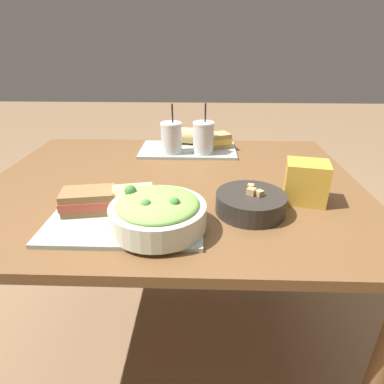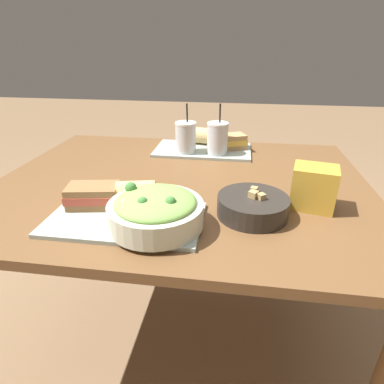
% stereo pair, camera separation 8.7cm
% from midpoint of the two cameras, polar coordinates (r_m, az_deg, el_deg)
% --- Properties ---
extents(ground_plane, '(12.00, 12.00, 0.00)m').
position_cam_midpoint_polar(ground_plane, '(1.62, -4.35, -24.08)').
color(ground_plane, '#846647').
extents(dining_table, '(1.32, 1.03, 0.78)m').
position_cam_midpoint_polar(dining_table, '(1.19, -5.42, -2.35)').
color(dining_table, brown).
rests_on(dining_table, ground_plane).
extents(tray_near, '(0.43, 0.24, 0.01)m').
position_cam_midpoint_polar(tray_near, '(0.90, -14.56, -5.43)').
color(tray_near, '#99A89E').
rests_on(tray_near, dining_table).
extents(tray_far, '(0.43, 0.24, 0.01)m').
position_cam_midpoint_polar(tray_far, '(1.46, -2.42, 7.49)').
color(tray_far, '#99A89E').
rests_on(tray_far, dining_table).
extents(salad_bowl, '(0.25, 0.25, 0.10)m').
position_cam_midpoint_polar(salad_bowl, '(0.84, -9.12, -3.55)').
color(salad_bowl, beige).
rests_on(salad_bowl, tray_near).
extents(soup_bowl, '(0.20, 0.20, 0.08)m').
position_cam_midpoint_polar(soup_bowl, '(0.93, 7.78, -1.90)').
color(soup_bowl, '#2D2823').
rests_on(soup_bowl, dining_table).
extents(sandwich_near, '(0.17, 0.11, 0.06)m').
position_cam_midpoint_polar(sandwich_near, '(0.97, -20.36, -1.52)').
color(sandwich_near, olive).
rests_on(sandwich_near, tray_near).
extents(baguette_near, '(0.13, 0.10, 0.07)m').
position_cam_midpoint_polar(baguette_near, '(0.95, -12.87, -0.77)').
color(baguette_near, tan).
rests_on(baguette_near, tray_near).
extents(sandwich_far, '(0.16, 0.13, 0.06)m').
position_cam_midpoint_polar(sandwich_far, '(1.46, 2.24, 9.06)').
color(sandwich_far, tan).
rests_on(sandwich_far, tray_far).
extents(baguette_far, '(0.10, 0.09, 0.07)m').
position_cam_midpoint_polar(baguette_far, '(1.52, -2.44, 9.94)').
color(baguette_far, tan).
rests_on(baguette_far, tray_far).
extents(drink_cup_dark, '(0.09, 0.09, 0.21)m').
position_cam_midpoint_polar(drink_cup_dark, '(1.39, -5.49, 9.38)').
color(drink_cup_dark, silver).
rests_on(drink_cup_dark, tray_far).
extents(drink_cup_red, '(0.09, 0.09, 0.21)m').
position_cam_midpoint_polar(drink_cup_red, '(1.38, 0.21, 9.43)').
color(drink_cup_red, silver).
rests_on(drink_cup_red, tray_far).
extents(chip_bag, '(0.14, 0.12, 0.13)m').
position_cam_midpoint_polar(chip_bag, '(1.02, 17.33, 1.64)').
color(chip_bag, gold).
rests_on(chip_bag, dining_table).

